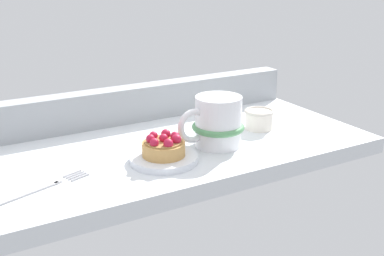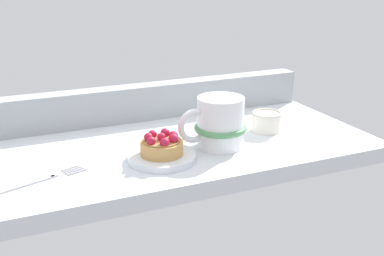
{
  "view_description": "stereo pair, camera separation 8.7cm",
  "coord_description": "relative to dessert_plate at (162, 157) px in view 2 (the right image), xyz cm",
  "views": [
    {
      "loc": [
        -37.36,
        -77.99,
        33.55
      ],
      "look_at": [
        3.16,
        -6.65,
        4.9
      ],
      "focal_mm": 44.78,
      "sensor_mm": 36.0,
      "label": 1
    },
    {
      "loc": [
        -29.6,
        -81.88,
        33.55
      ],
      "look_at": [
        3.16,
        -6.65,
        4.9
      ],
      "focal_mm": 44.78,
      "sensor_mm": 36.0,
      "label": 2
    }
  ],
  "objects": [
    {
      "name": "dessert_fork",
      "position": [
        -20.75,
        -0.22,
        -0.26
      ],
      "size": [
        15.15,
        6.34,
        0.6
      ],
      "color": "#B7B7BC",
      "rests_on": "ground_plane"
    },
    {
      "name": "sugar_bowl",
      "position": [
        25.35,
        5.95,
        1.65
      ],
      "size": [
        6.31,
        6.31,
        4.12
      ],
      "color": "silver",
      "rests_on": "ground_plane"
    },
    {
      "name": "ground_plane",
      "position": [
        3.13,
        7.64,
        -2.13
      ],
      "size": [
        81.47,
        37.73,
        3.13
      ],
      "primitive_type": "cube",
      "color": "silver"
    },
    {
      "name": "dessert_plate",
      "position": [
        0.0,
        0.0,
        0.0
      ],
      "size": [
        12.17,
        12.17,
        1.2
      ],
      "color": "silver",
      "rests_on": "ground_plane"
    },
    {
      "name": "coffee_mug",
      "position": [
        12.28,
        1.97,
        4.16
      ],
      "size": [
        13.71,
        10.05,
        9.71
      ],
      "color": "white",
      "rests_on": "ground_plane"
    },
    {
      "name": "raspberry_tart",
      "position": [
        0.02,
        -0.02,
        2.31
      ],
      "size": [
        7.61,
        7.61,
        4.09
      ],
      "color": "tan",
      "rests_on": "dessert_plate"
    },
    {
      "name": "window_rail_back",
      "position": [
        3.13,
        24.24,
        3.29
      ],
      "size": [
        79.84,
        4.52,
        7.71
      ],
      "primitive_type": "cube",
      "color": "#9EA3A8",
      "rests_on": "ground_plane"
    }
  ]
}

